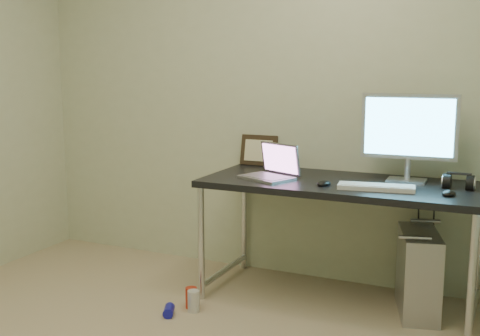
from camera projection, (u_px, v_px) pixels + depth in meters
name	position (u px, v px, depth m)	size (l,w,h in m)	color
wall_back	(264.00, 92.00, 4.08)	(3.50, 0.02, 2.50)	beige
desk	(340.00, 194.00, 3.59)	(1.63, 0.71, 0.75)	black
tower_computer	(418.00, 273.00, 3.49)	(0.32, 0.51, 0.52)	#B2B3B8
cable_a	(418.00, 233.00, 3.74)	(0.01, 0.01, 0.70)	black
cable_b	(433.00, 239.00, 3.69)	(0.01, 0.01, 0.72)	black
can_red	(191.00, 298.00, 3.59)	(0.07, 0.07, 0.13)	red
can_white	(194.00, 301.00, 3.53)	(0.07, 0.07, 0.13)	silver
can_blue	(169.00, 311.00, 3.48)	(0.06, 0.06, 0.11)	#1617AC
laptop	(272.00, 170.00, 3.68)	(0.38, 0.35, 0.21)	#B9B9C1
monitor	(409.00, 131.00, 3.51)	(0.56, 0.17, 0.52)	#B9B9C1
keyboard	(376.00, 187.00, 3.35)	(0.42, 0.14, 0.03)	silver
mouse_right	(449.00, 192.00, 3.19)	(0.07, 0.11, 0.04)	black
mouse_left	(324.00, 182.00, 3.46)	(0.07, 0.11, 0.04)	black
headphones	(459.00, 183.00, 3.37)	(0.16, 0.10, 0.11)	black
picture_frame	(259.00, 150.00, 4.13)	(0.26, 0.03, 0.21)	black
webcam	(290.00, 156.00, 4.01)	(0.04, 0.03, 0.12)	silver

